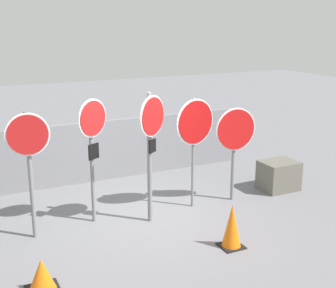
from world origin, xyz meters
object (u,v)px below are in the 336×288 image
(stop_sign_1, at_px, (92,135))
(stop_sign_4, at_px, (235,135))
(stop_sign_3, at_px, (195,127))
(traffic_cone_1, at_px, (232,226))
(traffic_cone_0, at_px, (42,275))
(stop_sign_0, at_px, (29,150))
(stop_sign_2, at_px, (151,134))
(storage_crate, at_px, (279,175))

(stop_sign_1, relative_size, stop_sign_4, 1.18)
(stop_sign_1, xyz_separation_m, stop_sign_3, (2.00, -0.19, -0.01))
(stop_sign_1, xyz_separation_m, traffic_cone_1, (1.72, -1.96, -1.30))
(stop_sign_3, bearing_deg, traffic_cone_0, -164.51)
(stop_sign_4, bearing_deg, stop_sign_1, -179.81)
(stop_sign_0, relative_size, stop_sign_2, 0.91)
(stop_sign_0, relative_size, storage_crate, 2.79)
(stop_sign_3, bearing_deg, traffic_cone_1, -110.32)
(stop_sign_4, distance_m, traffic_cone_1, 2.33)
(stop_sign_1, height_order, stop_sign_3, stop_sign_1)
(traffic_cone_1, bearing_deg, storage_crate, 36.57)
(storage_crate, bearing_deg, stop_sign_2, -174.50)
(stop_sign_1, distance_m, traffic_cone_1, 2.92)
(stop_sign_3, bearing_deg, stop_sign_4, -15.01)
(stop_sign_2, distance_m, stop_sign_4, 1.98)
(stop_sign_3, bearing_deg, storage_crate, -10.07)
(storage_crate, bearing_deg, traffic_cone_0, -162.42)
(stop_sign_1, relative_size, stop_sign_3, 1.05)
(stop_sign_3, xyz_separation_m, storage_crate, (2.18, 0.05, -1.34))
(stop_sign_2, height_order, traffic_cone_1, stop_sign_2)
(stop_sign_0, relative_size, stop_sign_3, 1.01)
(stop_sign_2, distance_m, traffic_cone_1, 2.15)
(stop_sign_0, relative_size, stop_sign_1, 0.96)
(stop_sign_2, height_order, traffic_cone_0, stop_sign_2)
(stop_sign_2, bearing_deg, stop_sign_3, -18.61)
(storage_crate, bearing_deg, stop_sign_3, -178.70)
(stop_sign_4, xyz_separation_m, storage_crate, (1.27, 0.11, -1.09))
(stop_sign_4, bearing_deg, traffic_cone_0, -153.91)
(stop_sign_1, relative_size, traffic_cone_0, 4.81)
(stop_sign_2, bearing_deg, traffic_cone_1, -95.79)
(traffic_cone_0, height_order, traffic_cone_1, traffic_cone_1)
(stop_sign_2, distance_m, stop_sign_3, 1.08)
(stop_sign_3, height_order, traffic_cone_0, stop_sign_3)
(stop_sign_0, xyz_separation_m, stop_sign_2, (2.11, -0.26, 0.09))
(stop_sign_0, relative_size, traffic_cone_1, 2.97)
(stop_sign_2, relative_size, storage_crate, 3.05)
(stop_sign_2, xyz_separation_m, stop_sign_3, (1.05, 0.26, -0.02))
(stop_sign_0, height_order, stop_sign_2, stop_sign_2)
(stop_sign_0, height_order, traffic_cone_1, stop_sign_0)
(stop_sign_0, height_order, traffic_cone_0, stop_sign_0)
(stop_sign_0, distance_m, traffic_cone_1, 3.59)
(storage_crate, bearing_deg, stop_sign_4, -175.17)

